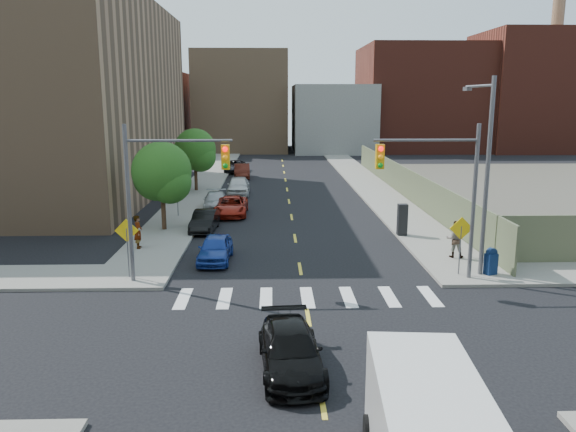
{
  "coord_description": "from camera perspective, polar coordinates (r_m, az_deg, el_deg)",
  "views": [
    {
      "loc": [
        -1.31,
        -17.9,
        8.05
      ],
      "look_at": [
        -0.5,
        10.86,
        2.0
      ],
      "focal_mm": 35.0,
      "sensor_mm": 36.0,
      "label": 1
    }
  ],
  "objects": [
    {
      "name": "bg_bldg_fareast",
      "position": [
        96.29,
        22.97,
        11.52
      ],
      "size": [
        14.0,
        16.0,
        18.0
      ],
      "primitive_type": "cube",
      "color": "#592319",
      "rests_on": "ground"
    },
    {
      "name": "mailbox",
      "position": [
        27.3,
        19.92,
        -4.36
      ],
      "size": [
        0.61,
        0.54,
        1.24
      ],
      "rotation": [
        0.0,
        0.0,
        0.35
      ],
      "color": "#0D234F",
      "rests_on": "sidewalk_ne"
    },
    {
      "name": "pedestrian_west",
      "position": [
        31.05,
        -14.98,
        -1.56
      ],
      "size": [
        0.48,
        0.69,
        1.8
      ],
      "primitive_type": "imported",
      "rotation": [
        0.0,
        0.0,
        1.65
      ],
      "color": "gray",
      "rests_on": "sidewalk_nw"
    },
    {
      "name": "parked_car_white",
      "position": [
        47.83,
        -5.06,
        3.08
      ],
      "size": [
        1.88,
        4.58,
        1.55
      ],
      "primitive_type": "imported",
      "rotation": [
        0.0,
        0.0,
        0.01
      ],
      "color": "silver",
      "rests_on": "ground"
    },
    {
      "name": "tree_west_far",
      "position": [
        49.61,
        -9.41,
        6.43
      ],
      "size": [
        3.66,
        3.64,
        5.52
      ],
      "color": "#332114",
      "rests_on": "ground"
    },
    {
      "name": "streetlight_ne",
      "position": [
        26.71,
        19.35,
        5.12
      ],
      "size": [
        0.25,
        3.7,
        9.0
      ],
      "color": "#59595E",
      "rests_on": "ground"
    },
    {
      "name": "parked_car_maroon",
      "position": [
        57.85,
        -4.7,
        4.56
      ],
      "size": [
        1.8,
        4.51,
        1.46
      ],
      "primitive_type": "imported",
      "rotation": [
        0.0,
        0.0,
        0.06
      ],
      "color": "#44150D",
      "rests_on": "ground"
    },
    {
      "name": "warn_sign_ne",
      "position": [
        26.54,
        17.16,
        -1.85
      ],
      "size": [
        1.06,
        0.06,
        2.83
      ],
      "color": "#59595E",
      "rests_on": "ground"
    },
    {
      "name": "parked_car_black",
      "position": [
        34.99,
        -8.45,
        -0.49
      ],
      "size": [
        1.59,
        3.95,
        1.28
      ],
      "primitive_type": "imported",
      "rotation": [
        0.0,
        0.0,
        -0.06
      ],
      "color": "black",
      "rests_on": "ground"
    },
    {
      "name": "black_sedan",
      "position": [
        17.28,
        0.25,
        -13.5
      ],
      "size": [
        2.12,
        4.56,
        1.29
      ],
      "primitive_type": "imported",
      "rotation": [
        0.0,
        0.0,
        0.07
      ],
      "color": "black",
      "rests_on": "ground"
    },
    {
      "name": "smokestack",
      "position": [
        98.17,
        25.41,
        14.24
      ],
      "size": [
        1.8,
        1.8,
        28.0
      ],
      "primitive_type": "cylinder",
      "color": "#8C6B4C",
      "rests_on": "ground"
    },
    {
      "name": "bg_bldg_midwest",
      "position": [
        90.02,
        -4.69,
        11.48
      ],
      "size": [
        14.0,
        16.0,
        15.0
      ],
      "primitive_type": "cube",
      "color": "#8C6B4C",
      "rests_on": "ground"
    },
    {
      "name": "parked_car_grey",
      "position": [
        62.66,
        -5.4,
        5.04
      ],
      "size": [
        2.3,
        4.78,
        1.31
      ],
      "primitive_type": "imported",
      "rotation": [
        0.0,
        0.0,
        -0.03
      ],
      "color": "black",
      "rests_on": "ground"
    },
    {
      "name": "tree_west_near",
      "position": [
        34.89,
        -12.68,
        4.06
      ],
      "size": [
        3.66,
        3.64,
        5.52
      ],
      "color": "#332114",
      "rests_on": "ground"
    },
    {
      "name": "signal_nw",
      "position": [
        24.6,
        -12.56,
        3.36
      ],
      "size": [
        4.59,
        0.3,
        7.0
      ],
      "color": "#59595E",
      "rests_on": "ground"
    },
    {
      "name": "sidewalk_ne",
      "position": [
        60.61,
        7.02,
        4.22
      ],
      "size": [
        3.5,
        73.0,
        0.15
      ],
      "primitive_type": "cube",
      "color": "gray",
      "rests_on": "ground"
    },
    {
      "name": "pedestrian_east",
      "position": [
        29.54,
        16.62,
        -2.26
      ],
      "size": [
        1.07,
        0.93,
        1.88
      ],
      "primitive_type": "imported",
      "rotation": [
        0.0,
        0.0,
        2.87
      ],
      "color": "gray",
      "rests_on": "sidewalk_ne"
    },
    {
      "name": "parked_car_silver",
      "position": [
        41.64,
        -7.36,
        1.51
      ],
      "size": [
        2.12,
        4.49,
        1.26
      ],
      "primitive_type": "imported",
      "rotation": [
        0.0,
        0.0,
        0.08
      ],
      "color": "#A5A8AC",
      "rests_on": "ground"
    },
    {
      "name": "bg_bldg_center",
      "position": [
        88.44,
        4.5,
        9.86
      ],
      "size": [
        12.0,
        16.0,
        10.0
      ],
      "primitive_type": "cube",
      "color": "gray",
      "rests_on": "ground"
    },
    {
      "name": "bg_bldg_east",
      "position": [
        92.87,
        13.2,
        11.54
      ],
      "size": [
        18.0,
        18.0,
        16.0
      ],
      "primitive_type": "cube",
      "color": "#592319",
      "rests_on": "ground"
    },
    {
      "name": "bg_bldg_west",
      "position": [
        90.32,
        -15.09,
        10.17
      ],
      "size": [
        14.0,
        18.0,
        12.0
      ],
      "primitive_type": "cube",
      "color": "#592319",
      "rests_on": "ground"
    },
    {
      "name": "fence_north",
      "position": [
        47.66,
        11.66,
        3.43
      ],
      "size": [
        0.12,
        44.0,
        2.5
      ],
      "primitive_type": "cube",
      "color": "#656748",
      "rests_on": "ground"
    },
    {
      "name": "parked_car_blue",
      "position": [
        28.43,
        -7.39,
        -3.29
      ],
      "size": [
        1.67,
        3.93,
        1.32
      ],
      "primitive_type": "imported",
      "rotation": [
        0.0,
        0.0,
        -0.03
      ],
      "color": "#1B3997",
      "rests_on": "ground"
    },
    {
      "name": "warn_sign_nw",
      "position": [
        25.96,
        -16.04,
        -2.09
      ],
      "size": [
        1.06,
        0.06,
        2.83
      ],
      "color": "#59595E",
      "rests_on": "ground"
    },
    {
      "name": "payphone",
      "position": [
        33.57,
        11.54,
        -0.36
      ],
      "size": [
        0.56,
        0.47,
        1.85
      ],
      "primitive_type": "cube",
      "rotation": [
        0.0,
        0.0,
        0.03
      ],
      "color": "black",
      "rests_on": "sidewalk_ne"
    },
    {
      "name": "ground",
      "position": [
        19.67,
        2.42,
        -12.3
      ],
      "size": [
        160.0,
        160.0,
        0.0
      ],
      "primitive_type": "plane",
      "color": "black",
      "rests_on": "ground"
    },
    {
      "name": "signal_ne",
      "position": [
        25.23,
        15.25,
        3.43
      ],
      "size": [
        4.59,
        0.3,
        7.0
      ],
      "color": "#59595E",
      "rests_on": "ground"
    },
    {
      "name": "warn_sign_midwest",
      "position": [
        38.92,
        -11.2,
        2.7
      ],
      "size": [
        1.06,
        0.06,
        2.83
      ],
      "color": "#59595E",
      "rests_on": "ground"
    },
    {
      "name": "sidewalk_nw",
      "position": [
        60.27,
        -7.75,
        4.16
      ],
      "size": [
        3.5,
        73.0,
        0.15
      ],
      "primitive_type": "cube",
      "color": "gray",
      "rests_on": "ground"
    },
    {
      "name": "building_nw",
      "position": [
        52.17,
        -25.44,
        10.69
      ],
      "size": [
        22.0,
        30.0,
        16.0
      ],
      "primitive_type": "cube",
      "color": "#8C6B4C",
      "rests_on": "ground"
    },
    {
      "name": "parked_car_red",
      "position": [
        39.46,
        -5.78,
        1.01
      ],
      "size": [
        2.18,
        4.73,
        1.31
      ],
      "primitive_type": "imported",
      "rotation": [
        0.0,
        0.0,
        -0.0
      ],
      "color": "maroon",
      "rests_on": "ground"
    }
  ]
}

